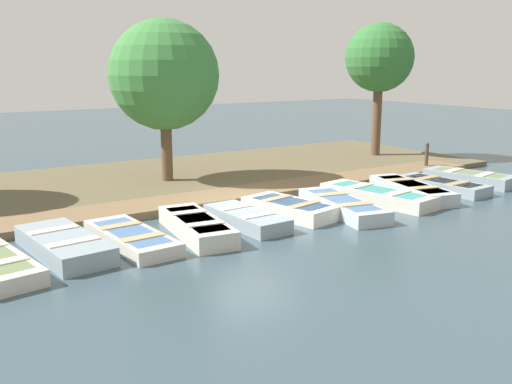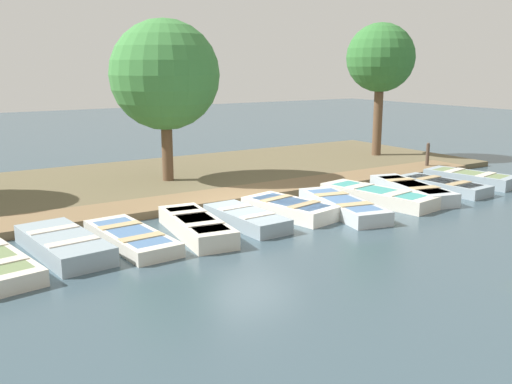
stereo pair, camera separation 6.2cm
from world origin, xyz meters
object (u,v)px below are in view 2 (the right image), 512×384
Objects in this scene: rowboat_9 at (412,190)px; rowboat_10 at (443,185)px; rowboat_3 at (131,237)px; park_tree_center at (381,59)px; rowboat_2 at (63,244)px; rowboat_5 at (246,218)px; rowboat_6 at (290,208)px; park_tree_left at (165,75)px; rowboat_8 at (377,196)px; mooring_post_far at (427,157)px; rowboat_7 at (342,206)px; rowboat_4 at (196,226)px; rowboat_11 at (470,178)px.

rowboat_10 is (-0.04, 1.49, -0.04)m from rowboat_9.
rowboat_3 is 14.96m from park_tree_center.
rowboat_5 is (0.24, 4.47, -0.02)m from rowboat_2.
rowboat_9 reaches higher than rowboat_6.
rowboat_10 is at bearing 52.23° from park_tree_left.
rowboat_2 is 0.54× the size of park_tree_center.
rowboat_6 is 4.51m from rowboat_9.
rowboat_2 reaches higher than rowboat_8.
park_tree_center reaches higher than rowboat_6.
park_tree_left reaches higher than rowboat_2.
mooring_post_far is (-2.68, 9.81, 0.37)m from rowboat_5.
rowboat_2 and rowboat_9 have the same top height.
rowboat_6 is 0.79× the size of rowboat_7.
rowboat_4 is (0.15, 1.57, 0.06)m from rowboat_3.
rowboat_2 is 11.97m from rowboat_10.
park_tree_left is (-5.63, 1.81, 3.42)m from rowboat_4.
mooring_post_far is at bearing 139.04° from rowboat_9.
park_tree_center is (-5.62, 8.70, 4.02)m from rowboat_6.
rowboat_4 reaches higher than rowboat_2.
mooring_post_far is at bearing 153.23° from rowboat_11.
park_tree_center is (-5.80, 10.20, 4.03)m from rowboat_5.
rowboat_5 is 0.95× the size of rowboat_6.
rowboat_11 is at bearing 84.44° from rowboat_2.
rowboat_10 is (0.15, 6.00, -0.03)m from rowboat_6.
rowboat_7 reaches higher than rowboat_10.
rowboat_4 is 1.12× the size of rowboat_6.
rowboat_4 is 1.19× the size of rowboat_5.
rowboat_5 is at bearing -94.16° from rowboat_10.
rowboat_2 is 7.40m from rowboat_7.
rowboat_4 is 13.64m from park_tree_center.
rowboat_2 is 16.18m from park_tree_center.
rowboat_5 is 12.40m from park_tree_center.
rowboat_2 is 1.17× the size of rowboat_5.
rowboat_6 is (-0.18, 1.50, 0.02)m from rowboat_5.
rowboat_2 is 7.96m from park_tree_left.
mooring_post_far reaches higher than rowboat_7.
rowboat_8 is at bearing -62.96° from mooring_post_far.
park_tree_center reaches higher than park_tree_left.
rowboat_8 is 0.64× the size of park_tree_center.
park_tree_center reaches higher than rowboat_11.
rowboat_6 is 8.69m from mooring_post_far.
rowboat_2 is 2.82× the size of mooring_post_far.
rowboat_9 is (-0.32, 3.10, 0.02)m from rowboat_7.
park_tree_left reaches higher than rowboat_7.
park_tree_left is at bearing -132.83° from rowboat_11.
rowboat_2 is at bearing -101.74° from rowboat_11.
rowboat_11 is at bearing -10.55° from park_tree_center.
rowboat_5 reaches higher than rowboat_10.
rowboat_5 is at bearing -100.16° from rowboat_11.
rowboat_3 is 5.94m from rowboat_7.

